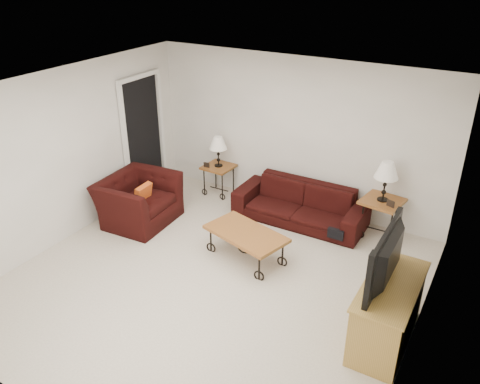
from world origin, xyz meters
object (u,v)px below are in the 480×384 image
at_px(tv_stand, 387,312).
at_px(armchair, 138,200).
at_px(side_table_right, 380,218).
at_px(lamp_right, 385,181).
at_px(television, 395,259).
at_px(backpack, 339,227).
at_px(sofa, 300,204).
at_px(lamp_left, 218,152).
at_px(side_table_left, 219,180).
at_px(coffee_table, 246,245).

bearing_deg(tv_stand, armchair, 170.55).
xyz_separation_m(side_table_right, lamp_right, (0.00, 0.00, 0.61)).
bearing_deg(lamp_right, television, -73.06).
bearing_deg(television, tv_stand, 90.00).
xyz_separation_m(armchair, television, (4.08, -0.68, 0.69)).
height_order(lamp_right, backpack, lamp_right).
bearing_deg(lamp_right, tv_stand, -72.57).
xyz_separation_m(sofa, lamp_right, (1.22, 0.18, 0.61)).
distance_m(lamp_right, television, 2.25).
bearing_deg(lamp_left, side_table_left, 0.00).
relative_size(sofa, coffee_table, 1.84).
height_order(armchair, backpack, armchair).
xyz_separation_m(lamp_left, tv_stand, (3.53, -2.14, -0.43)).
relative_size(armchair, television, 1.03).
xyz_separation_m(coffee_table, television, (2.10, -0.61, 0.85)).
bearing_deg(lamp_left, armchair, -111.48).
bearing_deg(lamp_left, side_table_right, 0.00).
relative_size(side_table_left, armchair, 0.47).
bearing_deg(backpack, coffee_table, -147.91).
xyz_separation_m(sofa, tv_stand, (1.90, -1.96, 0.07)).
height_order(sofa, television, television).
bearing_deg(backpack, lamp_left, 153.40).
height_order(lamp_left, television, television).
bearing_deg(armchair, coffee_table, -95.36).
bearing_deg(side_table_right, lamp_left, -180.00).
bearing_deg(television, lamp_right, -163.06).
distance_m(tv_stand, television, 0.69).
height_order(side_table_left, armchair, armchair).
xyz_separation_m(television, backpack, (-1.12, 1.69, -0.82)).
relative_size(side_table_right, armchair, 0.53).
relative_size(lamp_left, lamp_right, 0.88).
bearing_deg(backpack, side_table_right, 28.54).
xyz_separation_m(side_table_left, television, (3.51, -2.14, 0.79)).
xyz_separation_m(lamp_left, coffee_table, (1.41, -1.53, -0.59)).
height_order(side_table_left, backpack, side_table_left).
relative_size(side_table_left, side_table_right, 0.88).
xyz_separation_m(side_table_right, armchair, (-3.43, -1.46, 0.07)).
bearing_deg(side_table_right, tv_stand, -72.57).
relative_size(sofa, armchair, 1.83).
height_order(lamp_right, television, television).
xyz_separation_m(armchair, tv_stand, (4.11, -0.68, 0.00)).
distance_m(coffee_table, tv_stand, 2.21).
bearing_deg(side_table_right, television, -73.06).
xyz_separation_m(lamp_right, armchair, (-3.43, -1.46, -0.54)).
height_order(tv_stand, backpack, tv_stand).
distance_m(armchair, television, 4.20).
bearing_deg(sofa, coffee_table, -99.25).
distance_m(sofa, lamp_right, 1.38).
relative_size(lamp_left, backpack, 1.12).
relative_size(sofa, television, 1.88).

